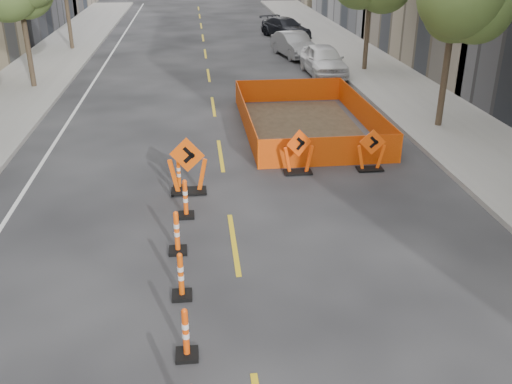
{
  "coord_description": "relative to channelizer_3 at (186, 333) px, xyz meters",
  "views": [
    {
      "loc": [
        -0.78,
        -7.95,
        6.76
      ],
      "look_at": [
        0.59,
        4.48,
        1.1
      ],
      "focal_mm": 40.0,
      "sensor_mm": 36.0,
      "label": 1
    }
  ],
  "objects": [
    {
      "name": "tree_r_b",
      "position": [
        9.52,
        11.94,
        4.02
      ],
      "size": [
        2.8,
        2.8,
        5.95
      ],
      "color": "#382B1E",
      "rests_on": "ground"
    },
    {
      "name": "parked_car_far",
      "position": [
        7.03,
        33.44,
        0.18
      ],
      "size": [
        3.66,
        5.08,
        1.37
      ],
      "primitive_type": "imported",
      "rotation": [
        0.0,
        0.0,
        0.42
      ],
      "color": "black",
      "rests_on": "ground"
    },
    {
      "name": "chevron_sign_center",
      "position": [
        3.42,
        8.1,
        0.21
      ],
      "size": [
        1.1,
        0.87,
        1.43
      ],
      "primitive_type": null,
      "rotation": [
        0.0,
        0.0,
        0.36
      ],
      "color": "#FF4A0A",
      "rests_on": "ground"
    },
    {
      "name": "sidewalk_right",
      "position": [
        10.12,
        11.94,
        -0.43
      ],
      "size": [
        4.0,
        90.0,
        0.15
      ],
      "primitive_type": "cube",
      "color": "gray",
      "rests_on": "ground"
    },
    {
      "name": "channelizer_3",
      "position": [
        0.0,
        0.0,
        0.0
      ],
      "size": [
        0.4,
        0.4,
        1.02
      ],
      "primitive_type": null,
      "color": "#E74609",
      "rests_on": "ground"
    },
    {
      "name": "channelizer_5",
      "position": [
        -0.21,
        3.66,
        0.02
      ],
      "size": [
        0.42,
        0.42,
        1.06
      ],
      "primitive_type": null,
      "color": "#FF540A",
      "rests_on": "ground"
    },
    {
      "name": "safety_fence",
      "position": [
        4.51,
        12.53,
        -0.02
      ],
      "size": [
        4.69,
        7.91,
        0.98
      ],
      "primitive_type": null,
      "rotation": [
        0.0,
        0.0,
        0.01
      ],
      "color": "#E9470C",
      "rests_on": "ground"
    },
    {
      "name": "ground_plane",
      "position": [
        1.12,
        -0.06,
        -0.51
      ],
      "size": [
        140.0,
        140.0,
        0.0
      ],
      "primitive_type": "plane",
      "color": "black"
    },
    {
      "name": "channelizer_6",
      "position": [
        -0.02,
        5.48,
        0.02
      ],
      "size": [
        0.42,
        0.42,
        1.06
      ],
      "primitive_type": null,
      "color": "#FF510A",
      "rests_on": "ground"
    },
    {
      "name": "channelizer_7",
      "position": [
        -0.22,
        7.31,
        -0.03
      ],
      "size": [
        0.38,
        0.38,
        0.95
      ],
      "primitive_type": null,
      "color": "#FF5D0A",
      "rests_on": "ground"
    },
    {
      "name": "chevron_sign_left",
      "position": [
        0.05,
        7.01,
        0.33
      ],
      "size": [
        1.26,
        0.95,
        1.68
      ],
      "primitive_type": null,
      "rotation": [
        0.0,
        0.0,
        -0.27
      ],
      "color": "#F0520A",
      "rests_on": "ground"
    },
    {
      "name": "channelizer_4",
      "position": [
        -0.1,
        1.83,
        0.01
      ],
      "size": [
        0.41,
        0.41,
        1.04
      ],
      "primitive_type": null,
      "color": "#D94A09",
      "rests_on": "ground"
    },
    {
      "name": "parked_car_near",
      "position": [
        7.13,
        21.39,
        0.27
      ],
      "size": [
        1.98,
        4.63,
        1.56
      ],
      "primitive_type": "imported",
      "rotation": [
        0.0,
        0.0,
        0.03
      ],
      "color": "white",
      "rests_on": "ground"
    },
    {
      "name": "parked_car_mid",
      "position": [
        6.43,
        26.46,
        0.21
      ],
      "size": [
        2.34,
        4.57,
        1.44
      ],
      "primitive_type": "imported",
      "rotation": [
        0.0,
        0.0,
        0.2
      ],
      "color": "gray",
      "rests_on": "ground"
    },
    {
      "name": "chevron_sign_right",
      "position": [
        5.71,
        8.12,
        0.17
      ],
      "size": [
        0.95,
        0.64,
        1.35
      ],
      "primitive_type": null,
      "rotation": [
        0.0,
        0.0,
        -0.11
      ],
      "color": "#E84909",
      "rests_on": "ground"
    }
  ]
}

